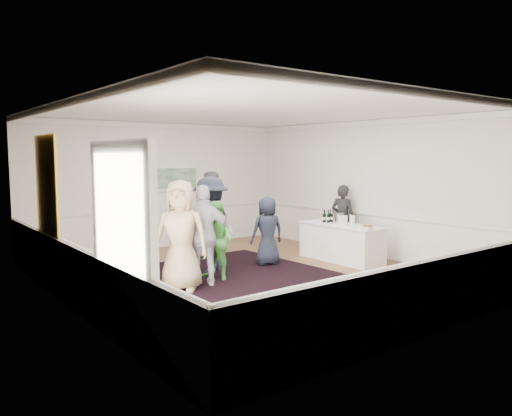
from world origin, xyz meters
TOP-DOWN VIEW (x-y plane):
  - floor at (0.00, 0.00)m, footprint 8.00×8.00m
  - ceiling at (0.00, 0.00)m, footprint 7.00×8.00m
  - wall_left at (-3.50, 0.00)m, footprint 0.02×8.00m
  - wall_right at (3.50, 0.00)m, footprint 0.02×8.00m
  - wall_back at (0.00, 4.00)m, footprint 7.00×0.02m
  - wall_front at (0.00, -4.00)m, footprint 7.00×0.02m
  - wainscoting at (0.00, 0.00)m, footprint 7.00×8.00m
  - mirror at (-3.45, 1.30)m, footprint 0.05×1.25m
  - doorway at (-3.45, -1.90)m, footprint 0.10×1.78m
  - landscape_painting at (0.40, 3.95)m, footprint 1.44×0.06m
  - area_rug at (-0.17, 0.02)m, footprint 3.52×4.55m
  - serving_table at (2.49, -0.02)m, footprint 0.78×2.05m
  - bartender at (3.20, 0.60)m, footprint 0.56×0.70m
  - guest_tan at (-1.62, -0.05)m, footprint 1.13×1.10m
  - guest_green at (-0.70, 0.23)m, footprint 0.78×0.88m
  - guest_lilac at (-1.11, -0.01)m, footprint 1.17×0.91m
  - guest_dark_a at (-0.47, 0.78)m, footprint 1.46×1.26m
  - guest_dark_b at (0.18, 1.89)m, footprint 0.88×0.79m
  - guest_navy at (0.89, 0.66)m, footprint 0.82×0.63m
  - wine_bottles at (2.51, 0.43)m, footprint 0.28×0.27m
  - juice_pitchers at (2.44, -0.19)m, footprint 0.32×0.28m
  - ice_bucket at (2.52, 0.13)m, footprint 0.26×0.26m
  - nut_bowl at (2.42, -0.82)m, footprint 0.27×0.27m

SIDE VIEW (x-z plane):
  - floor at x=0.00m, z-range 0.00..0.00m
  - area_rug at x=-0.17m, z-range 0.00..0.02m
  - serving_table at x=2.49m, z-range 0.00..0.83m
  - wainscoting at x=0.00m, z-range 0.00..1.00m
  - guest_navy at x=0.89m, z-range 0.00..1.49m
  - guest_green at x=-0.70m, z-range 0.00..1.51m
  - bartender at x=3.20m, z-range 0.00..1.67m
  - nut_bowl at x=2.42m, z-range 0.83..0.90m
  - guest_lilac at x=-1.11m, z-range 0.00..1.84m
  - ice_bucket at x=2.52m, z-range 0.82..1.06m
  - juice_pitchers at x=2.44m, z-range 0.83..1.07m
  - guest_dark_a at x=-0.47m, z-range 0.00..1.95m
  - guest_tan at x=-1.62m, z-range 0.00..1.95m
  - wine_bottles at x=2.51m, z-range 0.83..1.14m
  - guest_dark_b at x=0.18m, z-range 0.00..2.01m
  - doorway at x=-3.45m, z-range 0.14..2.70m
  - wall_left at x=-3.50m, z-range 0.00..3.20m
  - wall_right at x=3.50m, z-range 0.00..3.20m
  - wall_back at x=0.00m, z-range 0.00..3.20m
  - wall_front at x=0.00m, z-range 0.00..3.20m
  - landscape_painting at x=0.40m, z-range 1.45..2.11m
  - mirror at x=-3.45m, z-range 0.88..2.73m
  - ceiling at x=0.00m, z-range 3.19..3.21m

